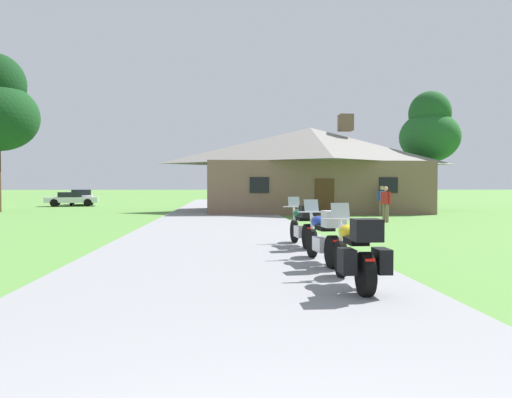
{
  "coord_description": "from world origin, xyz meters",
  "views": [
    {
      "loc": [
        -0.07,
        -1.36,
        1.64
      ],
      "look_at": [
        1.42,
        18.53,
        1.13
      ],
      "focal_mm": 32.97,
      "sensor_mm": 36.0,
      "label": 1
    }
  ],
  "objects": [
    {
      "name": "asphalt_driveway",
      "position": [
        0.0,
        18.0,
        0.03
      ],
      "size": [
        6.4,
        80.0,
        0.06
      ],
      "primitive_type": "cube",
      "color": "gray",
      "rests_on": "ground"
    },
    {
      "name": "motorcycle_green_farthest_in_row",
      "position": [
        2.08,
        10.97,
        0.62
      ],
      "size": [
        0.66,
        2.08,
        1.3
      ],
      "rotation": [
        0.0,
        0.0,
        0.08
      ],
      "color": "black",
      "rests_on": "asphalt_driveway"
    },
    {
      "name": "motorcycle_blue_second_in_row",
      "position": [
        2.05,
        8.15,
        0.62
      ],
      "size": [
        0.67,
        2.08,
        1.3
      ],
      "rotation": [
        0.0,
        0.0,
        0.09
      ],
      "color": "black",
      "rests_on": "asphalt_driveway"
    },
    {
      "name": "tree_right_of_lodge",
      "position": [
        15.01,
        31.68,
        5.73
      ],
      "size": [
        4.27,
        4.27,
        8.55
      ],
      "color": "#422D19",
      "rests_on": "ground"
    },
    {
      "name": "bystander_red_shirt_beside_signpost",
      "position": [
        7.53,
        19.82,
        0.93
      ],
      "size": [
        0.38,
        0.47,
        1.67
      ],
      "rotation": [
        0.0,
        0.0,
        5.29
      ],
      "color": "#75664C",
      "rests_on": "ground"
    },
    {
      "name": "stone_lodge",
      "position": [
        5.88,
        29.77,
        2.89
      ],
      "size": [
        14.27,
        9.45,
        6.5
      ],
      "color": "brown",
      "rests_on": "ground"
    },
    {
      "name": "parked_white_sedan_far_left",
      "position": [
        -12.71,
        39.43,
        0.64
      ],
      "size": [
        4.5,
        2.73,
        1.2
      ],
      "rotation": [
        0.0,
        0.0,
        1.79
      ],
      "color": "silver",
      "rests_on": "ground"
    },
    {
      "name": "motorcycle_yellow_nearest_to_camera",
      "position": [
        2.02,
        5.74,
        0.61
      ],
      "size": [
        0.72,
        2.08,
        1.3
      ],
      "rotation": [
        0.0,
        0.0,
        -0.01
      ],
      "color": "black",
      "rests_on": "asphalt_driveway"
    },
    {
      "name": "bystander_blue_shirt_near_lodge",
      "position": [
        9.0,
        24.6,
        0.95
      ],
      "size": [
        0.54,
        0.3,
        1.69
      ],
      "rotation": [
        0.0,
        0.0,
        3.37
      ],
      "color": "#75664C",
      "rests_on": "ground"
    },
    {
      "name": "parked_white_suv_far_left",
      "position": [
        -12.75,
        42.55,
        0.78
      ],
      "size": [
        2.9,
        4.91,
        1.4
      ],
      "rotation": [
        0.0,
        0.0,
        0.25
      ],
      "color": "silver",
      "rests_on": "ground"
    },
    {
      "name": "ground_plane",
      "position": [
        0.0,
        20.0,
        0.0
      ],
      "size": [
        500.0,
        500.0,
        0.0
      ],
      "primitive_type": "plane",
      "color": "#56893D"
    }
  ]
}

